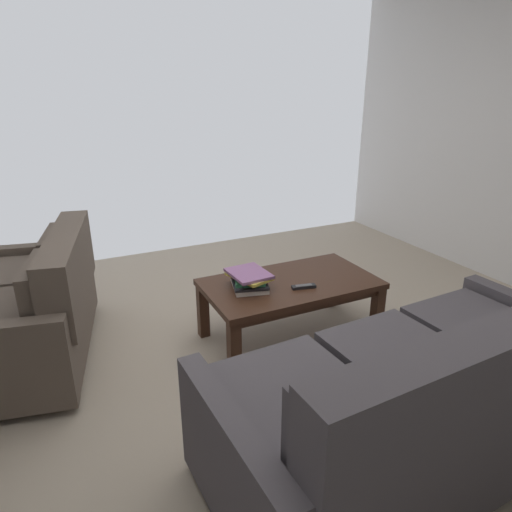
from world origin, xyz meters
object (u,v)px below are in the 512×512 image
object	(u,v)px
sofa_main	(424,401)
book_stack	(249,280)
tv_remote	(304,287)
loveseat_near	(27,309)
coffee_table	(290,290)

from	to	relation	value
sofa_main	book_stack	world-z (taller)	sofa_main
sofa_main	book_stack	distance (m)	1.33
sofa_main	tv_remote	bearing A→B (deg)	-93.72
loveseat_near	book_stack	bearing A→B (deg)	160.85
coffee_table	book_stack	size ratio (longest dim) A/B	3.58
coffee_table	tv_remote	distance (m)	0.15
book_stack	coffee_table	bearing A→B (deg)	173.82
book_stack	tv_remote	xyz separation A→B (m)	(-0.32, 0.16, -0.04)
loveseat_near	tv_remote	xyz separation A→B (m)	(-1.65, 0.63, 0.09)
coffee_table	book_stack	world-z (taller)	book_stack
sofa_main	coffee_table	xyz separation A→B (m)	(-0.05, -1.27, -0.01)
sofa_main	coffee_table	size ratio (longest dim) A/B	1.66
coffee_table	tv_remote	xyz separation A→B (m)	(-0.02, 0.13, 0.07)
loveseat_near	coffee_table	size ratio (longest dim) A/B	1.25
loveseat_near	book_stack	distance (m)	1.42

